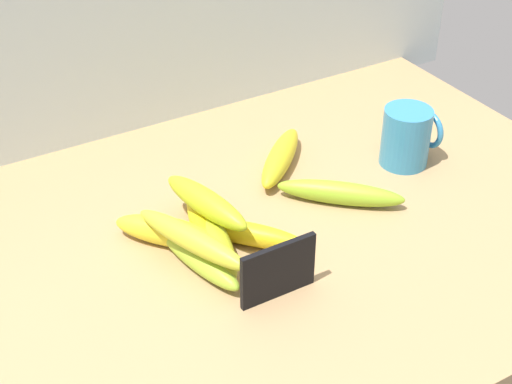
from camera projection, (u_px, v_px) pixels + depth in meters
The scene contains 12 objects.
counter_top at pixel (275, 238), 113.44cm from camera, with size 110.00×76.00×3.00cm, color tan.
chalkboard_sign at pixel (278, 273), 98.83cm from camera, with size 11.00×1.80×8.40cm.
coffee_mug at pixel (407, 136), 125.20cm from camera, with size 9.52×8.02×9.97cm.
banana_0 at pixel (198, 258), 104.61cm from camera, with size 17.39×3.54×3.54cm, color #9FC433.
banana_1 at pixel (340, 193), 117.29cm from camera, with size 19.88×3.66×3.66cm, color #8BB729.
banana_2 at pixel (167, 231), 108.87cm from camera, with size 16.00×4.24×4.24cm, color yellow.
banana_3 at pixel (280, 157), 125.48cm from camera, with size 18.31×3.97×3.97cm, color yellow.
banana_4 at pixel (217, 244), 106.65cm from camera, with size 16.61×3.93×3.93cm, color gold.
banana_5 at pixel (248, 234), 109.08cm from camera, with size 17.34×3.42×3.42cm, color yellow.
banana_6 at pixel (202, 222), 111.15cm from camera, with size 19.60×3.62×3.62cm, color yellow.
banana_7 at pixel (192, 239), 102.49cm from camera, with size 19.83×3.28×3.28cm, color gold.
banana_8 at pixel (206, 202), 108.89cm from camera, with size 17.13×3.82×3.82cm, color #B4C523.
Camera 1 is at (-47.29, -75.64, 71.97)cm, focal length 53.19 mm.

